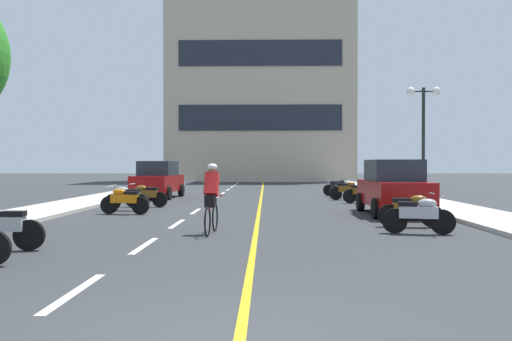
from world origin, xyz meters
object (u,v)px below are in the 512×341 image
motorcycle_4 (124,200)px  motorcycle_10 (339,187)px  parked_car_mid (158,179)px  motorcycle_9 (345,188)px  parked_car_near (393,187)px  motorcycle_3 (411,209)px  motorcycle_7 (363,192)px  motorcycle_5 (127,197)px  cyclist_rider (211,197)px  motorcycle_2 (419,214)px  motorcycle_6 (146,195)px  street_lamp_mid (423,117)px  motorcycle_8 (347,190)px  motorcycle_1 (0,226)px

motorcycle_4 → motorcycle_10: bearing=50.5°
parked_car_mid → motorcycle_4: 8.58m
motorcycle_9 → motorcycle_10: same height
parked_car_near → motorcycle_3: size_ratio=2.47×
motorcycle_4 → motorcycle_7: bearing=30.6°
parked_car_near → motorcycle_10: 10.41m
motorcycle_10 → motorcycle_5: bearing=-134.7°
motorcycle_3 → cyclist_rider: bearing=-164.9°
motorcycle_2 → motorcycle_6: 11.46m
motorcycle_5 → cyclist_rider: cyclist_rider is taller
motorcycle_9 → parked_car_near: bearing=-87.9°
motorcycle_10 → parked_car_mid: bearing=-168.4°
motorcycle_3 → motorcycle_4: bearing=157.8°
street_lamp_mid → motorcycle_3: (-2.89, -8.82, -3.23)m
street_lamp_mid → motorcycle_7: 4.14m
parked_car_near → motorcycle_7: (-0.07, 5.21, -0.44)m
parked_car_mid → motorcycle_2: (8.99, -13.45, -0.44)m
parked_car_mid → motorcycle_8: bearing=-7.6°
motorcycle_4 → motorcycle_7: 10.32m
motorcycle_8 → motorcycle_1: bearing=-121.0°
motorcycle_7 → motorcycle_9: (-0.25, 3.57, 0.00)m
parked_car_near → motorcycle_7: 5.23m
parked_car_near → motorcycle_9: size_ratio=2.57×
motorcycle_9 → street_lamp_mid: bearing=-50.8°
street_lamp_mid → motorcycle_2: bearing=-106.8°
street_lamp_mid → motorcycle_10: (-2.89, 5.10, -3.23)m
parked_car_near → motorcycle_9: 8.80m
motorcycle_8 → motorcycle_5: bearing=-146.3°
motorcycle_5 → motorcycle_2: bearing=-36.1°
motorcycle_2 → motorcycle_10: size_ratio=1.00×
motorcycle_1 → motorcycle_4: size_ratio=1.00×
motorcycle_6 → motorcycle_9: same height
cyclist_rider → motorcycle_7: bearing=61.7°
motorcycle_1 → motorcycle_2: size_ratio=1.01×
motorcycle_6 → cyclist_rider: size_ratio=0.96×
parked_car_near → motorcycle_6: 9.38m
parked_car_mid → cyclist_rider: (4.02, -13.44, -0.03)m
motorcycle_6 → motorcycle_8: size_ratio=1.01×
motorcycle_3 → motorcycle_6: bearing=142.9°
motorcycle_8 → motorcycle_3: bearing=-89.7°
street_lamp_mid → parked_car_near: (-2.52, -5.29, -2.79)m
motorcycle_2 → motorcycle_3: 1.42m
street_lamp_mid → motorcycle_5: bearing=-161.7°
motorcycle_3 → parked_car_mid: bearing=127.3°
motorcycle_1 → motorcycle_6: 10.50m
motorcycle_3 → motorcycle_7: same height
motorcycle_1 → cyclist_rider: (3.83, 2.64, 0.41)m
motorcycle_3 → cyclist_rider: (-5.17, -1.40, 0.41)m
motorcycle_4 → motorcycle_1: bearing=-93.1°
motorcycle_1 → motorcycle_5: 8.98m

